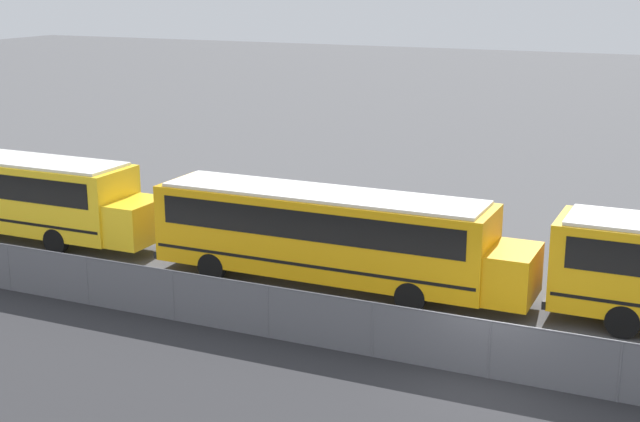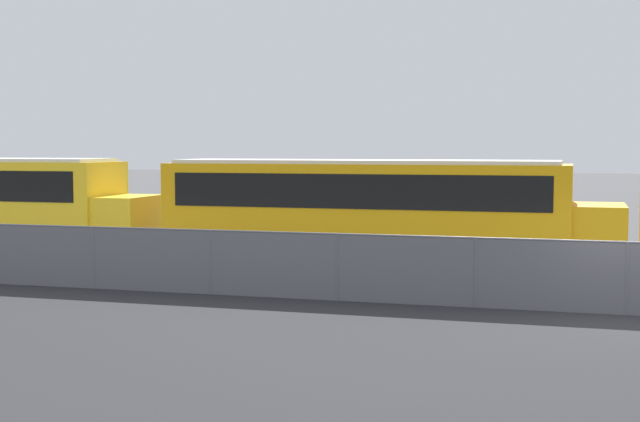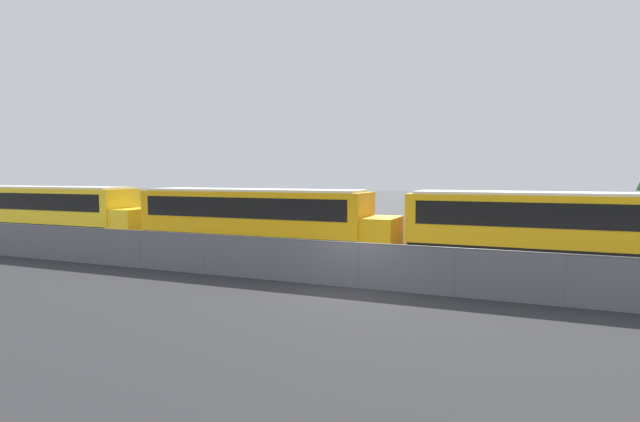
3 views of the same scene
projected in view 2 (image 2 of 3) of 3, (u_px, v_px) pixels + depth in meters
The scene contains 3 objects.
ground_plane at pixel (626, 315), 18.28m from camera, with size 200.00×200.00×0.00m, color #4C4C4F.
fence at pixel (627, 277), 18.22m from camera, with size 116.76×0.07×1.53m.
school_bus_3 at pixel (373, 206), 24.28m from camera, with size 12.41×2.50×3.09m.
Camera 2 is at (-1.02, -19.11, 3.47)m, focal length 50.00 mm.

